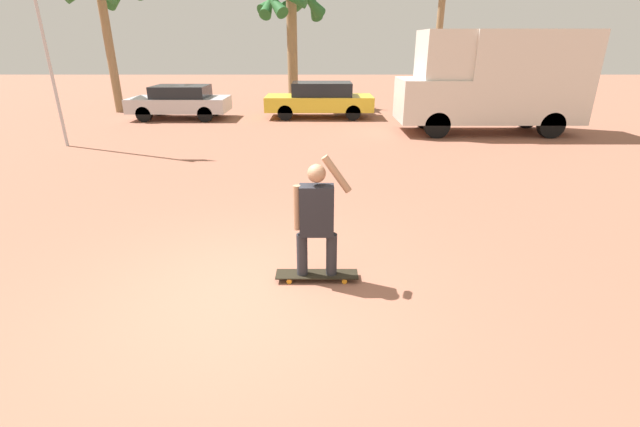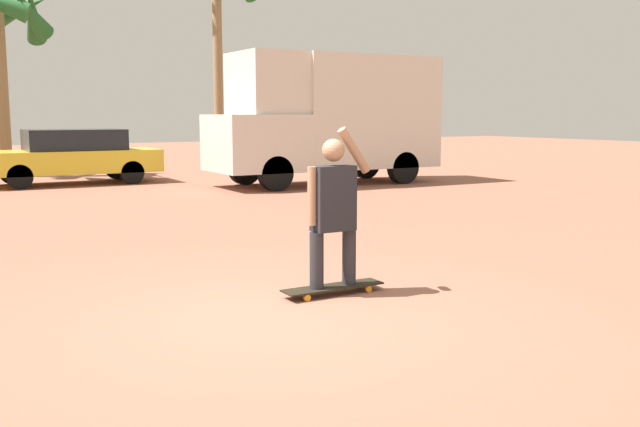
% 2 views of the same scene
% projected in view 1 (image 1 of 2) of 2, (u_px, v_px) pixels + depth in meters
% --- Properties ---
extents(ground_plane, '(80.00, 80.00, 0.00)m').
position_uv_depth(ground_plane, '(245.00, 299.00, 5.21)').
color(ground_plane, '#935B47').
extents(skateboard, '(1.08, 0.26, 0.08)m').
position_uv_depth(skateboard, '(318.00, 275.00, 5.61)').
color(skateboard, black).
rests_on(skateboard, ground_plane).
extents(person_skateboarder, '(0.71, 0.23, 1.60)m').
position_uv_depth(person_skateboarder, '(318.00, 215.00, 5.30)').
color(person_skateboarder, '#28282D').
rests_on(person_skateboarder, skateboard).
extents(camper_van, '(6.02, 2.08, 3.30)m').
position_uv_depth(camper_van, '(496.00, 79.00, 14.24)').
color(camper_van, black).
rests_on(camper_van, ground_plane).
extents(parked_car_yellow, '(4.40, 1.79, 1.42)m').
position_uv_depth(parked_car_yellow, '(321.00, 99.00, 17.71)').
color(parked_car_yellow, black).
rests_on(parked_car_yellow, ground_plane).
extents(parked_car_silver, '(3.90, 1.86, 1.32)m').
position_uv_depth(parked_car_silver, '(182.00, 101.00, 17.44)').
color(parked_car_silver, black).
rests_on(parked_car_silver, ground_plane).
extents(palm_tree_center_background, '(3.29, 3.21, 5.50)m').
position_uv_depth(palm_tree_center_background, '(292.00, 8.00, 19.39)').
color(palm_tree_center_background, '#8E704C').
rests_on(palm_tree_center_background, ground_plane).
extents(flagpole, '(0.81, 0.12, 7.09)m').
position_uv_depth(flagpole, '(39.00, 0.00, 11.51)').
color(flagpole, '#B7B7BC').
rests_on(flagpole, ground_plane).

